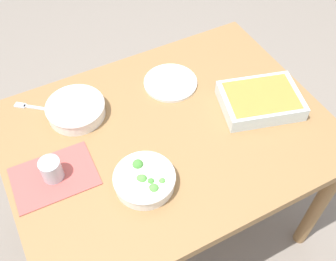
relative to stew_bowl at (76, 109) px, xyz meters
name	(u,v)px	position (x,y,z in m)	size (l,w,h in m)	color
ground_plane	(168,220)	(0.27, -0.23, -0.77)	(6.00, 6.00, 0.00)	slate
dining_table	(168,145)	(0.27, -0.23, -0.12)	(1.20, 0.90, 0.74)	olive
placemat	(54,177)	(-0.17, -0.24, -0.03)	(0.28, 0.20, 0.00)	#B24C47
stew_bowl	(76,109)	(0.00, 0.00, 0.00)	(0.23, 0.23, 0.06)	white
broccoli_bowl	(145,179)	(0.10, -0.40, 0.00)	(0.21, 0.21, 0.07)	white
baking_dish	(261,100)	(0.65, -0.29, 0.00)	(0.35, 0.29, 0.06)	silver
drink_cup	(52,171)	(-0.17, -0.24, 0.01)	(0.07, 0.07, 0.08)	#B2BCC6
side_plate	(170,83)	(0.40, -0.02, -0.03)	(0.22, 0.22, 0.01)	silver
spoon_by_stew	(80,122)	(0.00, -0.04, -0.03)	(0.03, 0.18, 0.01)	silver
fork_on_table	(33,107)	(-0.14, 0.11, -0.03)	(0.15, 0.12, 0.01)	silver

